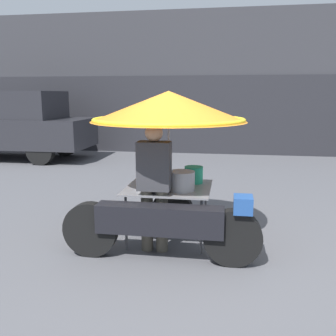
% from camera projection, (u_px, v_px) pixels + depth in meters
% --- Properties ---
extents(ground_plane, '(36.00, 36.00, 0.00)m').
position_uv_depth(ground_plane, '(184.00, 263.00, 4.15)').
color(ground_plane, '#56565B').
extents(shopfront_building, '(28.00, 2.06, 4.33)m').
position_uv_depth(shopfront_building, '(217.00, 84.00, 12.31)').
color(shopfront_building, '#38383D').
rests_on(shopfront_building, ground).
extents(vendor_motorcycle_cart, '(2.25, 1.90, 1.88)m').
position_uv_depth(vendor_motorcycle_cart, '(168.00, 128.00, 4.49)').
color(vendor_motorcycle_cart, black).
rests_on(vendor_motorcycle_cart, ground).
extents(vendor_person, '(0.38, 0.22, 1.52)m').
position_uv_depth(vendor_person, '(154.00, 182.00, 4.33)').
color(vendor_person, '#4C473D').
rests_on(vendor_person, ground).
extents(pickup_truck, '(5.00, 1.81, 1.92)m').
position_uv_depth(pickup_truck, '(8.00, 127.00, 10.71)').
color(pickup_truck, black).
rests_on(pickup_truck, ground).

